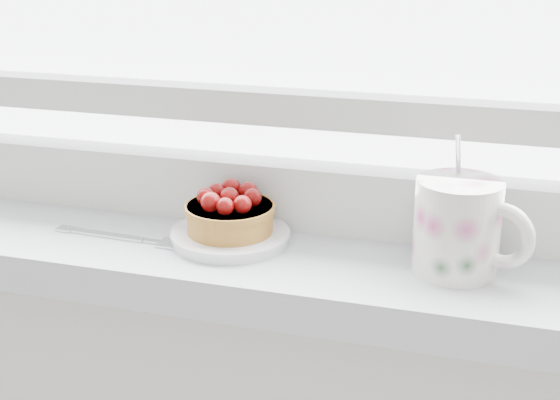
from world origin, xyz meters
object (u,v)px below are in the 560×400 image
at_px(fork, 131,238).
at_px(saucer, 230,236).
at_px(raspberry_tart, 230,212).
at_px(floral_mug, 460,225).

bearing_deg(fork, saucer, 13.78).
bearing_deg(saucer, raspberry_tart, 119.28).
height_order(floral_mug, fork, floral_mug).
height_order(saucer, floral_mug, floral_mug).
distance_m(raspberry_tart, fork, 0.11).
distance_m(saucer, fork, 0.10).
bearing_deg(floral_mug, raspberry_tart, 178.01).
relative_size(saucer, raspberry_tart, 1.34).
relative_size(saucer, floral_mug, 0.95).
xyz_separation_m(saucer, fork, (-0.10, -0.02, -0.00)).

